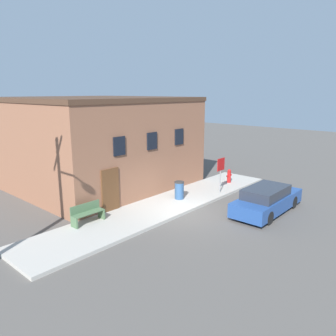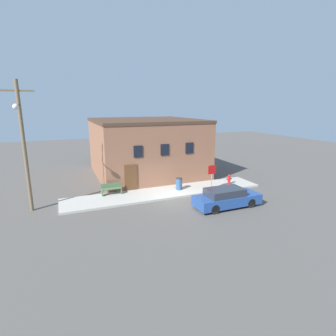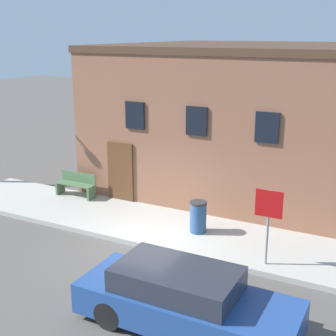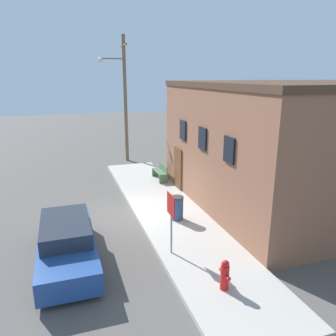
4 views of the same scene
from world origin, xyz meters
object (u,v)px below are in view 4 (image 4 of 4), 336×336
object	(u,v)px
trash_bin	(177,208)
parked_car	(67,242)
stop_sign	(171,213)
utility_pole	(123,95)
bench	(160,172)
fire_hydrant	(225,275)

from	to	relation	value
trash_bin	parked_car	bearing A→B (deg)	-69.86
stop_sign	utility_pole	bearing A→B (deg)	175.35
utility_pole	parked_car	world-z (taller)	utility_pole
stop_sign	utility_pole	distance (m)	13.14
bench	utility_pole	world-z (taller)	utility_pole
trash_bin	utility_pole	size ratio (longest dim) A/B	0.12
stop_sign	utility_pole	size ratio (longest dim) A/B	0.24
fire_hydrant	utility_pole	world-z (taller)	utility_pole
trash_bin	utility_pole	distance (m)	11.11
bench	utility_pole	bearing A→B (deg)	-170.41
fire_hydrant	bench	size ratio (longest dim) A/B	0.58
fire_hydrant	parked_car	world-z (taller)	parked_car
stop_sign	bench	distance (m)	7.79
stop_sign	trash_bin	xyz separation A→B (m)	(-2.33, 1.04, -0.91)
bench	parked_car	distance (m)	8.41
fire_hydrant	bench	distance (m)	9.76
stop_sign	bench	bearing A→B (deg)	165.54
bench	utility_pole	size ratio (longest dim) A/B	0.18
stop_sign	trash_bin	size ratio (longest dim) A/B	2.10
parked_car	fire_hydrant	bearing A→B (deg)	52.52
fire_hydrant	utility_pole	distance (m)	15.46
fire_hydrant	stop_sign	xyz separation A→B (m)	(-2.20, -0.75, 0.97)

